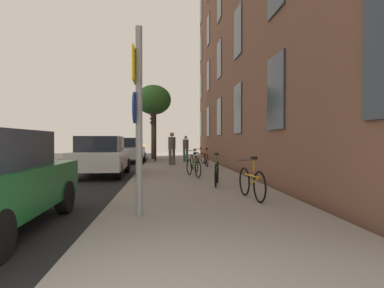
{
  "coord_description": "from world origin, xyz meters",
  "views": [
    {
      "loc": [
        0.19,
        -2.41,
        1.46
      ],
      "look_at": [
        1.19,
        9.77,
        1.33
      ],
      "focal_mm": 30.84,
      "sensor_mm": 36.0,
      "label": 1
    }
  ],
  "objects_px": {
    "bicycle_4": "(206,159)",
    "car_2": "(130,150)",
    "pedestrian_0": "(172,146)",
    "bicycle_5": "(200,157)",
    "bicycle_0": "(252,182)",
    "car_1": "(101,156)",
    "tree_near": "(154,101)",
    "pedestrian_1": "(186,147)",
    "car_3": "(134,147)",
    "traffic_light": "(154,127)",
    "bicycle_3": "(194,162)",
    "sign_post": "(138,111)",
    "bicycle_1": "(217,172)",
    "bicycle_2": "(194,167)"
  },
  "relations": [
    {
      "from": "bicycle_4",
      "to": "car_2",
      "type": "bearing_deg",
      "value": 131.37
    },
    {
      "from": "car_2",
      "to": "pedestrian_0",
      "type": "bearing_deg",
      "value": -55.48
    },
    {
      "from": "bicycle_5",
      "to": "car_2",
      "type": "height_order",
      "value": "car_2"
    },
    {
      "from": "bicycle_0",
      "to": "car_2",
      "type": "distance_m",
      "value": 15.22
    },
    {
      "from": "car_1",
      "to": "car_2",
      "type": "height_order",
      "value": "same"
    },
    {
      "from": "tree_near",
      "to": "pedestrian_0",
      "type": "xyz_separation_m",
      "value": [
        1.2,
        -5.86,
        -3.18
      ]
    },
    {
      "from": "pedestrian_1",
      "to": "car_3",
      "type": "height_order",
      "value": "pedestrian_1"
    },
    {
      "from": "bicycle_0",
      "to": "bicycle_4",
      "type": "height_order",
      "value": "bicycle_0"
    },
    {
      "from": "tree_near",
      "to": "pedestrian_0",
      "type": "distance_m",
      "value": 6.78
    },
    {
      "from": "bicycle_4",
      "to": "pedestrian_1",
      "type": "height_order",
      "value": "pedestrian_1"
    },
    {
      "from": "car_2",
      "to": "car_1",
      "type": "bearing_deg",
      "value": -92.13
    },
    {
      "from": "bicycle_0",
      "to": "bicycle_4",
      "type": "bearing_deg",
      "value": 89.04
    },
    {
      "from": "tree_near",
      "to": "bicycle_0",
      "type": "distance_m",
      "value": 17.28
    },
    {
      "from": "traffic_light",
      "to": "car_3",
      "type": "height_order",
      "value": "traffic_light"
    },
    {
      "from": "pedestrian_0",
      "to": "bicycle_3",
      "type": "bearing_deg",
      "value": -75.6
    },
    {
      "from": "sign_post",
      "to": "bicycle_5",
      "type": "distance_m",
      "value": 13.8
    },
    {
      "from": "car_3",
      "to": "bicycle_3",
      "type": "bearing_deg",
      "value": -75.31
    },
    {
      "from": "bicycle_1",
      "to": "car_3",
      "type": "bearing_deg",
      "value": 102.06
    },
    {
      "from": "bicycle_0",
      "to": "bicycle_4",
      "type": "relative_size",
      "value": 0.96
    },
    {
      "from": "bicycle_3",
      "to": "bicycle_1",
      "type": "bearing_deg",
      "value": -86.92
    },
    {
      "from": "pedestrian_1",
      "to": "car_1",
      "type": "bearing_deg",
      "value": -118.36
    },
    {
      "from": "bicycle_5",
      "to": "bicycle_2",
      "type": "bearing_deg",
      "value": -98.0
    },
    {
      "from": "tree_near",
      "to": "bicycle_2",
      "type": "relative_size",
      "value": 3.34
    },
    {
      "from": "sign_post",
      "to": "bicycle_0",
      "type": "relative_size",
      "value": 2.06
    },
    {
      "from": "traffic_light",
      "to": "bicycle_0",
      "type": "relative_size",
      "value": 1.97
    },
    {
      "from": "car_2",
      "to": "tree_near",
      "type": "bearing_deg",
      "value": 54.05
    },
    {
      "from": "bicycle_5",
      "to": "pedestrian_1",
      "type": "distance_m",
      "value": 1.78
    },
    {
      "from": "traffic_light",
      "to": "bicycle_1",
      "type": "distance_m",
      "value": 12.22
    },
    {
      "from": "bicycle_2",
      "to": "car_3",
      "type": "xyz_separation_m",
      "value": [
        -3.9,
        18.15,
        0.37
      ]
    },
    {
      "from": "tree_near",
      "to": "car_1",
      "type": "bearing_deg",
      "value": -99.69
    },
    {
      "from": "tree_near",
      "to": "car_3",
      "type": "height_order",
      "value": "tree_near"
    },
    {
      "from": "traffic_light",
      "to": "pedestrian_1",
      "type": "relative_size",
      "value": 1.95
    },
    {
      "from": "bicycle_0",
      "to": "bicycle_4",
      "type": "xyz_separation_m",
      "value": [
        0.16,
        9.6,
        -0.01
      ]
    },
    {
      "from": "pedestrian_0",
      "to": "traffic_light",
      "type": "bearing_deg",
      "value": 107.51
    },
    {
      "from": "bicycle_3",
      "to": "car_1",
      "type": "relative_size",
      "value": 0.42
    },
    {
      "from": "bicycle_1",
      "to": "traffic_light",
      "type": "bearing_deg",
      "value": 100.87
    },
    {
      "from": "bicycle_0",
      "to": "car_3",
      "type": "bearing_deg",
      "value": 101.86
    },
    {
      "from": "bicycle_3",
      "to": "pedestrian_1",
      "type": "height_order",
      "value": "pedestrian_1"
    },
    {
      "from": "bicycle_3",
      "to": "pedestrian_1",
      "type": "bearing_deg",
      "value": 89.81
    },
    {
      "from": "bicycle_4",
      "to": "bicycle_1",
      "type": "bearing_deg",
      "value": -94.7
    },
    {
      "from": "pedestrian_0",
      "to": "car_3",
      "type": "height_order",
      "value": "pedestrian_0"
    },
    {
      "from": "sign_post",
      "to": "car_1",
      "type": "relative_size",
      "value": 0.79
    },
    {
      "from": "bicycle_2",
      "to": "pedestrian_0",
      "type": "height_order",
      "value": "pedestrian_0"
    },
    {
      "from": "bicycle_0",
      "to": "bicycle_2",
      "type": "height_order",
      "value": "bicycle_0"
    },
    {
      "from": "sign_post",
      "to": "bicycle_4",
      "type": "xyz_separation_m",
      "value": [
        2.63,
        11.08,
        -1.5
      ]
    },
    {
      "from": "pedestrian_1",
      "to": "car_1",
      "type": "distance_m",
      "value": 8.21
    },
    {
      "from": "pedestrian_0",
      "to": "pedestrian_1",
      "type": "xyz_separation_m",
      "value": [
        0.94,
        2.75,
        -0.08
      ]
    },
    {
      "from": "sign_post",
      "to": "bicycle_3",
      "type": "height_order",
      "value": "sign_post"
    },
    {
      "from": "tree_near",
      "to": "car_2",
      "type": "distance_m",
      "value": 4.28
    },
    {
      "from": "pedestrian_1",
      "to": "car_3",
      "type": "relative_size",
      "value": 0.4
    }
  ]
}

